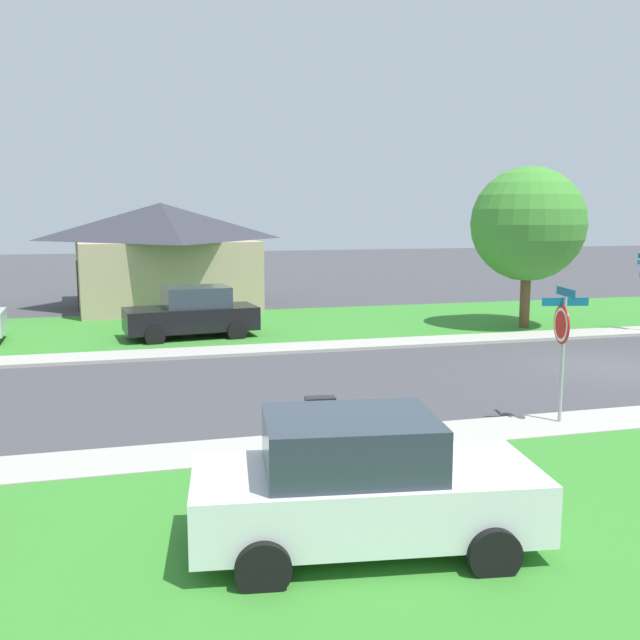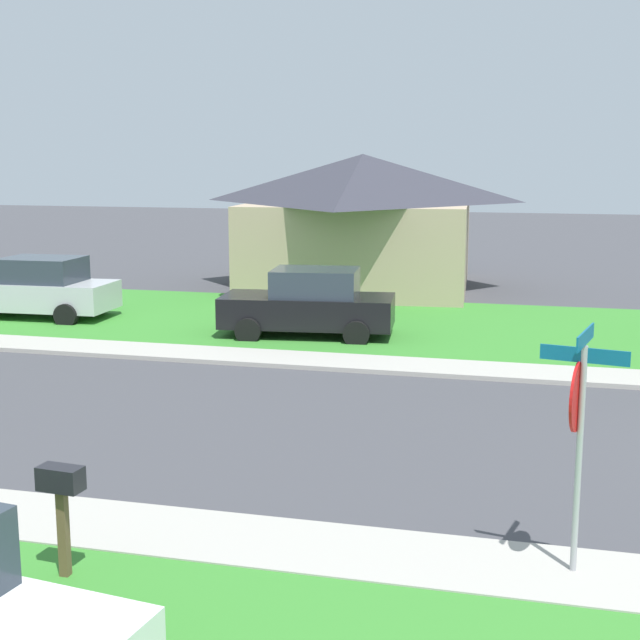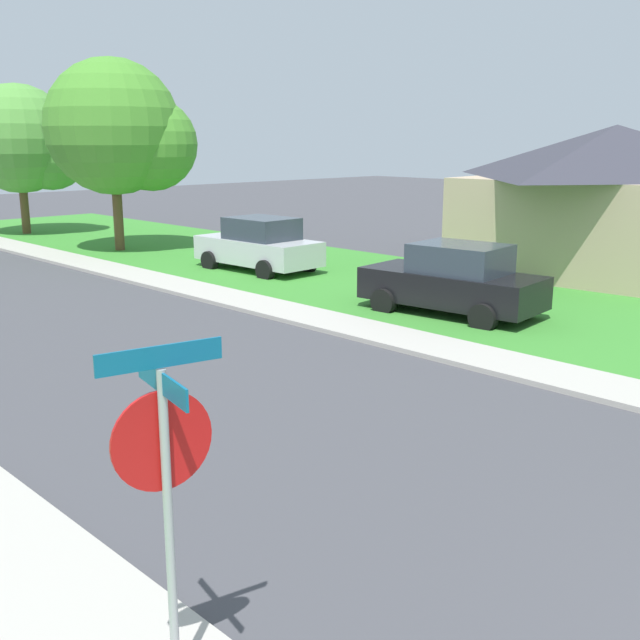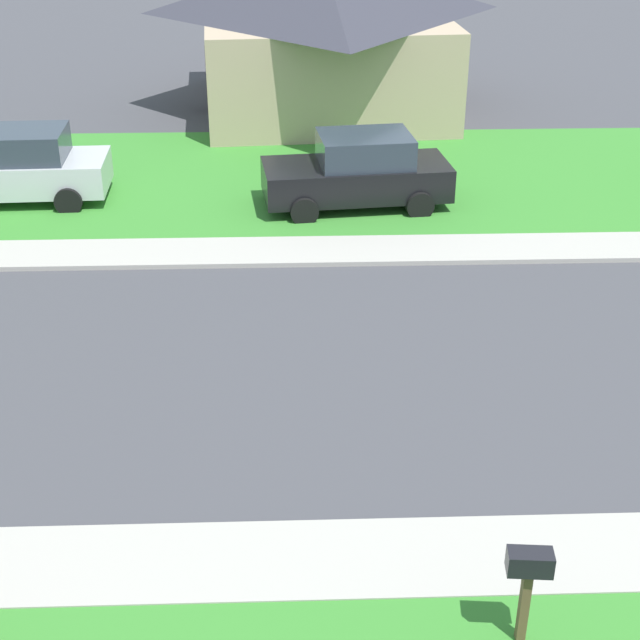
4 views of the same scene
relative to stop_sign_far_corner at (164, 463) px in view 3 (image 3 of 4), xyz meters
The scene contains 8 objects.
sidewalk_east 12.05m from the stop_sign_far_corner, 38.68° to the left, with size 1.40×56.00×0.10m, color #ADA89E.
lawn_east 15.96m from the stop_sign_far_corner, 28.00° to the left, with size 8.00×56.00×0.08m, color #38842D.
stop_sign_far_corner is the anchor object (origin of this frame).
car_silver_kerbside_mid 18.98m from the stop_sign_far_corner, 48.34° to the left, with size 2.16×4.36×1.76m.
car_black_behind_trees 13.47m from the stop_sign_far_corner, 27.14° to the left, with size 2.38×4.47×1.76m.
tree_across_right 31.01m from the stop_sign_far_corner, 67.86° to the left, with size 5.00×4.65×6.50m.
tree_sidewalk_mid 24.42m from the stop_sign_far_corner, 60.41° to the left, with size 5.28×4.91×7.05m.
house_right_setback 22.00m from the stop_sign_far_corner, 17.57° to the left, with size 9.55×8.44×4.60m.
Camera 3 is at (-7.32, 0.15, 4.15)m, focal length 42.60 mm.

